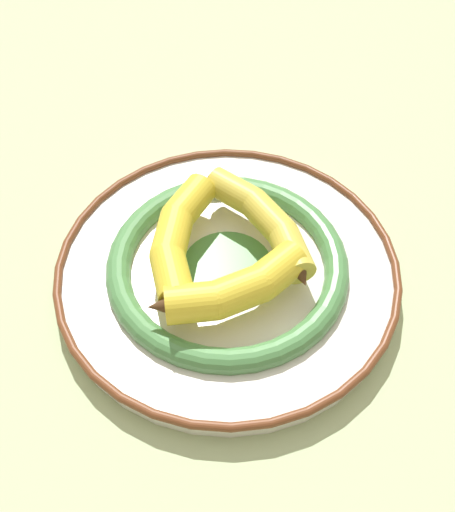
{
  "coord_description": "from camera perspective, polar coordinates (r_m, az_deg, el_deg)",
  "views": [
    {
      "loc": [
        -0.19,
        -0.41,
        0.55
      ],
      "look_at": [
        -0.03,
        -0.04,
        0.04
      ],
      "focal_mm": 42.0,
      "sensor_mm": 36.0,
      "label": 1
    }
  ],
  "objects": [
    {
      "name": "banana_c",
      "position": [
        0.6,
        0.58,
        -3.21
      ],
      "size": [
        0.18,
        0.06,
        0.04
      ],
      "rotation": [
        0.0,
        0.0,
        6.31
      ],
      "color": "yellow",
      "rests_on": "decorative_bowl"
    },
    {
      "name": "ground_plane",
      "position": [
        0.71,
        0.82,
        0.65
      ],
      "size": [
        2.8,
        2.8,
        0.0
      ],
      "primitive_type": "plane",
      "color": "#B2C693"
    },
    {
      "name": "decorative_bowl",
      "position": [
        0.67,
        0.0,
        -1.25
      ],
      "size": [
        0.38,
        0.38,
        0.04
      ],
      "color": "white",
      "rests_on": "ground_plane"
    },
    {
      "name": "banana_b",
      "position": [
        0.65,
        -4.7,
        2.12
      ],
      "size": [
        0.12,
        0.17,
        0.04
      ],
      "rotation": [
        0.0,
        0.0,
        4.17
      ],
      "color": "yellow",
      "rests_on": "decorative_bowl"
    },
    {
      "name": "banana_a",
      "position": [
        0.66,
        3.66,
        3.29
      ],
      "size": [
        0.07,
        0.19,
        0.03
      ],
      "rotation": [
        0.0,
        0.0,
        1.75
      ],
      "color": "gold",
      "rests_on": "decorative_bowl"
    }
  ]
}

